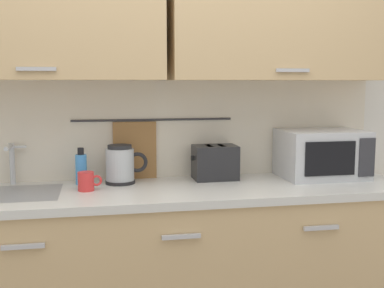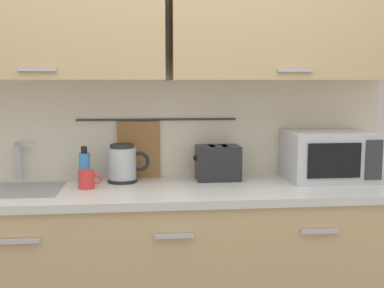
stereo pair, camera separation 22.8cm
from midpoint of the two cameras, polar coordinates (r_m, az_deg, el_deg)
name	(u,v)px [view 2 (the right image)]	position (r m, az deg, el deg)	size (l,w,h in m)	color
counter_unit	(168,270)	(2.62, -0.24, -14.69)	(2.53, 0.64, 0.90)	tan
back_wall_assembly	(167,67)	(2.66, -0.54, 9.13)	(3.70, 0.41, 2.50)	silver
sink_faucet	(19,156)	(2.73, -17.64, -1.34)	(0.09, 0.17, 0.22)	#B2B5BA
microwave	(328,156)	(2.80, 18.11, -1.33)	(0.46, 0.35, 0.27)	silver
electric_kettle	(123,164)	(2.61, -5.71, -2.35)	(0.23, 0.16, 0.21)	black
dish_soap_bottle	(84,167)	(2.64, -10.23, -2.67)	(0.06, 0.06, 0.20)	#3F8CD8
mug_near_sink	(87,179)	(2.49, -9.79, -4.17)	(0.12, 0.08, 0.09)	red
toaster	(218,163)	(2.68, 5.53, -2.22)	(0.26, 0.17, 0.19)	#232326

